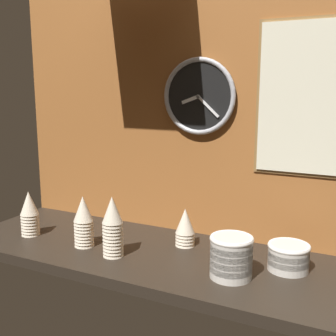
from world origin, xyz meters
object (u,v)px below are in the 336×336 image
at_px(bowl_stack_right, 231,256).
at_px(menu_board, 322,99).
at_px(wall_clock, 199,96).
at_px(cup_stack_far_left, 30,213).
at_px(cup_stack_center_left, 84,221).
at_px(bowl_stack_far_right, 289,256).
at_px(cup_stack_center, 113,226).
at_px(cup_stack_center_right, 185,227).

xyz_separation_m(bowl_stack_right, menu_board, (0.21, 0.33, 0.50)).
xyz_separation_m(wall_clock, menu_board, (0.46, 0.01, -0.00)).
height_order(cup_stack_far_left, cup_stack_center_left, cup_stack_center_left).
bearing_deg(bowl_stack_right, wall_clock, 128.05).
distance_m(bowl_stack_right, bowl_stack_far_right, 0.21).
bearing_deg(bowl_stack_right, menu_board, 57.83).
relative_size(cup_stack_center, bowl_stack_right, 1.58).
xyz_separation_m(cup_stack_center_right, bowl_stack_right, (0.25, -0.19, -0.00)).
distance_m(cup_stack_center_left, bowl_stack_right, 0.60).
bearing_deg(bowl_stack_far_right, cup_stack_far_left, -172.79).
bearing_deg(menu_board, bowl_stack_right, -122.17).
distance_m(cup_stack_center, menu_board, 0.88).
distance_m(cup_stack_far_left, bowl_stack_right, 0.89).
relative_size(cup_stack_far_left, menu_board, 0.33).
xyz_separation_m(cup_stack_center, menu_board, (0.66, 0.36, 0.46)).
xyz_separation_m(cup_stack_far_left, cup_stack_center, (0.44, -0.03, 0.02)).
relative_size(cup_stack_center_left, menu_board, 0.36).
height_order(cup_stack_center_left, wall_clock, wall_clock).
distance_m(cup_stack_center_left, bowl_stack_far_right, 0.78).
bearing_deg(cup_stack_center, wall_clock, 61.04).
relative_size(cup_stack_center, menu_board, 0.40).
bearing_deg(cup_stack_center_right, menu_board, 17.49).
height_order(cup_stack_far_left, bowl_stack_right, cup_stack_far_left).
height_order(bowl_stack_right, menu_board, menu_board).
xyz_separation_m(cup_stack_center, cup_stack_center_right, (0.20, 0.21, -0.04)).
bearing_deg(wall_clock, bowl_stack_far_right, -24.06).
distance_m(cup_stack_center, wall_clock, 0.61).
bearing_deg(bowl_stack_far_right, cup_stack_center_right, 173.24).
bearing_deg(bowl_stack_far_right, bowl_stack_right, -138.66).
distance_m(cup_stack_center_right, bowl_stack_far_right, 0.41).
bearing_deg(cup_stack_center_right, cup_stack_center, -132.83).
height_order(bowl_stack_right, wall_clock, wall_clock).
height_order(cup_stack_center, cup_stack_center_right, cup_stack_center).
xyz_separation_m(cup_stack_center_left, wall_clock, (0.35, 0.32, 0.48)).
relative_size(bowl_stack_right, wall_clock, 0.47).
relative_size(cup_stack_center_left, wall_clock, 0.66).
relative_size(bowl_stack_right, bowl_stack_far_right, 1.00).
xyz_separation_m(cup_stack_center_left, menu_board, (0.81, 0.33, 0.48)).
bearing_deg(bowl_stack_right, cup_stack_center_right, 142.96).
distance_m(cup_stack_center_left, cup_stack_center, 0.16).
bearing_deg(cup_stack_far_left, cup_stack_center_left, -0.09).
xyz_separation_m(cup_stack_center_right, menu_board, (0.46, 0.14, 0.50)).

